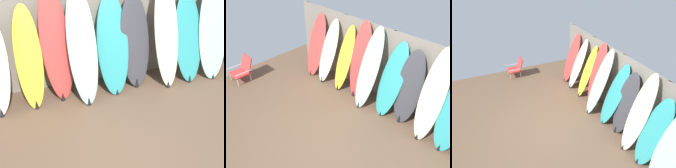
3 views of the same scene
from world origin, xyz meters
TOP-DOWN VIEW (x-y plane):
  - ground at (0.00, 0.00)m, footprint 7.68×7.68m
  - fence_back at (-0.00, 2.01)m, footprint 6.08×0.11m
  - surfboard_yellow_2 at (-1.12, 1.64)m, footprint 0.46×0.61m
  - surfboard_red_3 at (-0.67, 1.70)m, footprint 0.55×0.55m
  - surfboard_seafoam_4 at (-0.27, 1.54)m, footprint 0.48×0.71m
  - surfboard_teal_5 at (0.28, 1.64)m, footprint 0.59×0.66m
  - surfboard_charcoal_6 at (0.70, 1.67)m, footprint 0.59×0.49m
  - surfboard_cream_7 at (1.25, 1.58)m, footprint 0.52×0.68m
  - surfboard_teal_8 at (1.71, 1.60)m, footprint 0.57×0.63m
  - surfboard_seafoam_9 at (2.19, 1.58)m, footprint 0.61×0.67m

SIDE VIEW (x-z plane):
  - ground at x=0.00m, z-range 0.00..0.00m
  - surfboard_teal_8 at x=1.71m, z-range -0.01..1.57m
  - surfboard_yellow_2 at x=-1.12m, z-range -0.02..1.64m
  - surfboard_charcoal_6 at x=0.70m, z-range -0.02..1.65m
  - surfboard_teal_5 at x=0.28m, z-range -0.01..1.67m
  - surfboard_seafoam_9 at x=2.19m, z-range -0.01..1.78m
  - fence_back at x=0.00m, z-range 0.00..1.80m
  - surfboard_seafoam_4 at x=-0.27m, z-range -0.01..1.87m
  - surfboard_red_3 at x=-0.67m, z-range -0.01..1.88m
  - surfboard_cream_7 at x=1.25m, z-range -0.01..1.90m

